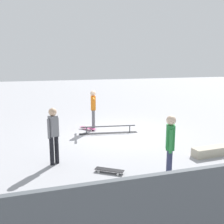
{
  "coord_description": "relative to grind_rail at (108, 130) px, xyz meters",
  "views": [
    {
      "loc": [
        3.49,
        10.03,
        3.01
      ],
      "look_at": [
        0.48,
        0.37,
        1.0
      ],
      "focal_mm": 42.1,
      "sensor_mm": 36.0,
      "label": 1
    }
  ],
  "objects": [
    {
      "name": "grind_rail",
      "position": [
        0.0,
        0.0,
        0.0
      ],
      "size": [
        2.45,
        0.6,
        0.32
      ],
      "rotation": [
        0.0,
        0.0,
        -0.15
      ],
      "color": "black",
      "rests_on": "ground_plane"
    },
    {
      "name": "bystander_grey_shirt",
      "position": [
        2.45,
        2.7,
        0.81
      ],
      "size": [
        0.37,
        0.28,
        1.68
      ],
      "rotation": [
        0.0,
        0.0,
        0.5
      ],
      "color": "black",
      "rests_on": "ground_plane"
    },
    {
      "name": "skate_ledge",
      "position": [
        -2.59,
        3.48,
        0.0
      ],
      "size": [
        1.71,
        0.47,
        0.28
      ],
      "primitive_type": "cube",
      "rotation": [
        0.0,
        0.0,
        0.05
      ],
      "color": "#B2A893",
      "rests_on": "ground_plane"
    },
    {
      "name": "loose_skateboard_black",
      "position": [
        1.09,
        3.76,
        -0.06
      ],
      "size": [
        0.77,
        0.63,
        0.09
      ],
      "rotation": [
        0.0,
        0.0,
        5.66
      ],
      "color": "black",
      "rests_on": "ground_plane"
    },
    {
      "name": "ground_plane",
      "position": [
        -0.48,
        0.13,
        -0.14
      ],
      "size": [
        60.0,
        60.0,
        0.0
      ],
      "primitive_type": "plane",
      "color": "#9E9EA3"
    },
    {
      "name": "skater_main",
      "position": [
        0.45,
        -0.79,
        0.86
      ],
      "size": [
        0.3,
        1.38,
        1.72
      ],
      "rotation": [
        0.0,
        0.0,
        1.41
      ],
      "color": "slate",
      "rests_on": "ground_plane"
    },
    {
      "name": "bystander_green_shirt",
      "position": [
        -0.15,
        4.76,
        0.83
      ],
      "size": [
        0.28,
        0.38,
        1.71
      ],
      "rotation": [
        0.0,
        0.0,
        4.27
      ],
      "color": "#2D3351",
      "rests_on": "ground_plane"
    },
    {
      "name": "skateboard_main",
      "position": [
        0.7,
        -0.8,
        -0.06
      ],
      "size": [
        0.66,
        0.75,
        0.09
      ],
      "rotation": [
        0.0,
        0.0,
        2.25
      ],
      "color": "#E05993",
      "rests_on": "ground_plane"
    }
  ]
}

